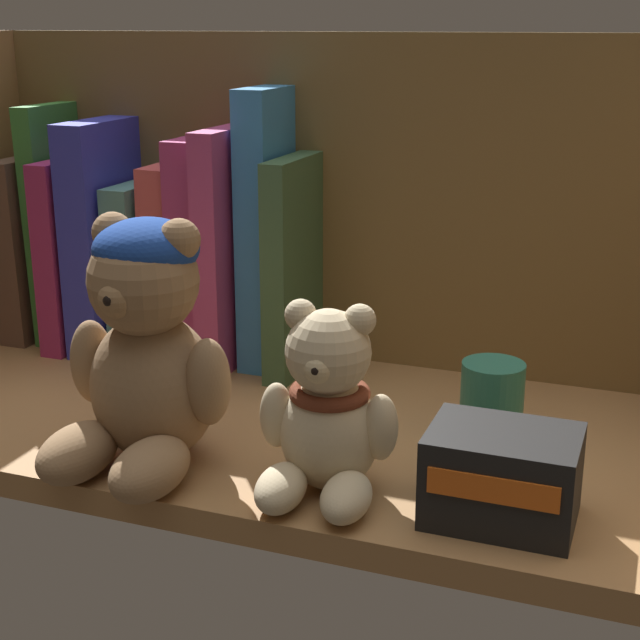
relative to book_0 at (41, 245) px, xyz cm
name	(u,v)px	position (x,y,z in cm)	size (l,w,h in cm)	color
shelf_board	(287,432)	(31.22, -12.58, -9.70)	(68.23, 30.26, 2.00)	#9E7042
shelf_back_panel	(353,213)	(31.22, 3.15, 4.71)	(70.63, 1.20, 30.81)	brown
book_0	(41,245)	(0.00, 0.00, 0.00)	(2.79, 11.61, 17.40)	brown
book_1	(63,222)	(2.86, 0.00, 2.49)	(1.98, 9.80, 22.37)	#398538
book_2	(88,248)	(5.45, 0.00, 0.16)	(2.27, 14.32, 17.71)	#9E2961
book_3	(116,232)	(8.68, 0.00, 1.92)	(3.24, 13.93, 21.24)	#3439BE
book_4	(150,264)	(12.13, 0.00, -0.85)	(2.72, 11.64, 15.70)	slate
book_5	(179,257)	(15.28, 0.00, 0.08)	(2.63, 10.21, 17.55)	#D05050
book_6	(209,247)	(18.48, 0.00, 1.35)	(2.82, 11.43, 20.09)	#A7346B
book_7	(239,244)	(21.51, 0.00, 1.84)	(2.31, 14.24, 21.08)	#B03C74
book_8	(270,228)	(24.57, 0.00, 3.50)	(2.86, 9.13, 24.39)	#3886CE
book_9	(302,262)	(27.53, 0.00, 0.73)	(2.11, 13.43, 18.85)	#3B5C3A
teddy_bear_larger	(145,350)	(24.96, -22.60, -0.42)	(12.80, 13.05, 17.46)	#93704C
teddy_bear_smaller	(327,414)	(38.11, -22.45, -3.21)	(9.42, 9.60, 12.85)	beige
pillar_candle	(492,404)	(46.82, -11.42, -5.55)	(4.58, 4.58, 6.29)	#2D7A66
small_product_box	(502,476)	(49.49, -22.11, -5.78)	(9.14, 6.89, 5.84)	black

